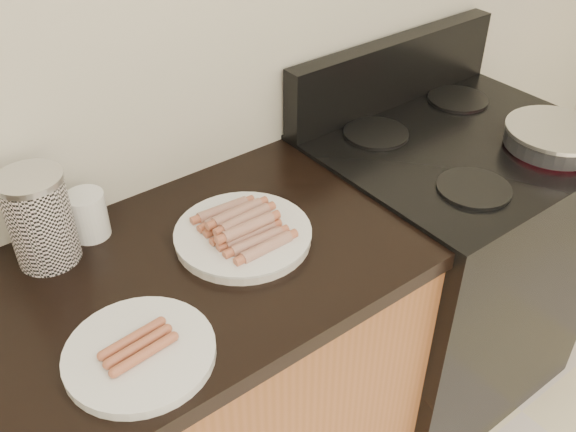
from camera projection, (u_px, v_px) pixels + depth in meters
wall_back at (127, 30)px, 1.33m from camera, size 4.00×0.04×2.60m
stove at (441, 267)px, 2.01m from camera, size 0.76×0.65×0.91m
stove_panel at (393, 72)px, 1.86m from camera, size 0.76×0.06×0.20m
burner_near_left at (474, 188)px, 1.55m from camera, size 0.18×0.18×0.01m
burner_near_right at (557, 145)px, 1.71m from camera, size 0.18×0.18×0.01m
burner_far_left at (376, 133)px, 1.76m from camera, size 0.18×0.18×0.01m
burner_far_right at (458, 99)px, 1.93m from camera, size 0.18×0.18×0.01m
frying_pan at (556, 137)px, 1.68m from camera, size 0.26×0.46×0.05m
main_plate at (243, 236)px, 1.41m from camera, size 0.36×0.36×0.02m
side_plate at (140, 353)px, 1.14m from camera, size 0.30×0.30×0.02m
hotdog_pile at (243, 226)px, 1.39m from camera, size 0.12×0.20×0.05m
plain_sausages at (138, 346)px, 1.13m from camera, size 0.12×0.08×0.02m
canister at (40, 219)px, 1.30m from camera, size 0.13×0.13×0.21m
mug at (88, 215)px, 1.40m from camera, size 0.10×0.10×0.11m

